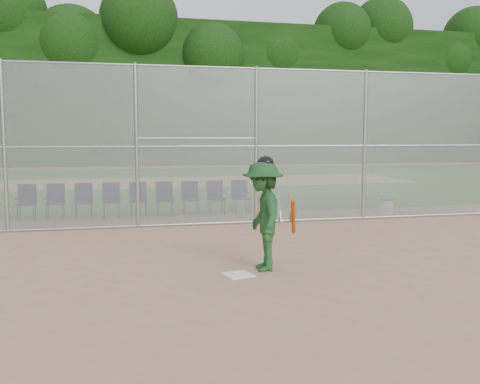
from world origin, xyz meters
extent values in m
plane|color=tan|center=(0.00, 0.00, 0.00)|extent=(100.00, 100.00, 0.00)
plane|color=#30651E|center=(0.00, 18.00, 0.01)|extent=(100.00, 100.00, 0.00)
plane|color=tan|center=(0.00, 18.00, 0.01)|extent=(24.00, 24.00, 0.00)
cube|color=gray|center=(0.00, 5.00, 2.00)|extent=(16.00, 0.02, 4.00)
cylinder|color=#9EA3A8|center=(0.00, 5.00, 3.95)|extent=(16.00, 0.05, 0.05)
cube|color=black|center=(0.00, 35.00, 5.50)|extent=(80.00, 5.00, 11.00)
cube|color=white|center=(-0.60, 0.06, 0.01)|extent=(0.52, 0.52, 0.02)
imported|color=#1C461F|center=(-0.10, 0.33, 0.92)|extent=(0.78, 1.25, 1.85)
ellipsoid|color=black|center=(-0.10, 0.33, 1.82)|extent=(0.27, 0.30, 0.23)
cylinder|color=#CB4A13|center=(0.30, -0.07, 0.95)|extent=(0.28, 0.63, 0.65)
cylinder|color=white|center=(5.04, 5.63, 0.21)|extent=(0.35, 0.35, 0.42)
cylinder|color=#294AB4|center=(5.04, 5.63, 0.45)|extent=(0.37, 0.37, 0.06)
cylinder|color=#D84C14|center=(1.05, 5.06, 0.42)|extent=(0.06, 0.29, 0.83)
cylinder|color=black|center=(1.35, 5.06, 0.41)|extent=(0.06, 0.32, 0.83)
cylinder|color=#B2B2B7|center=(1.65, 5.06, 0.41)|extent=(0.06, 0.35, 0.82)
cylinder|color=#D84C14|center=(1.95, 5.06, 0.40)|extent=(0.06, 0.38, 0.81)
camera|label=1|loc=(-2.47, -8.23, 2.26)|focal=40.00mm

